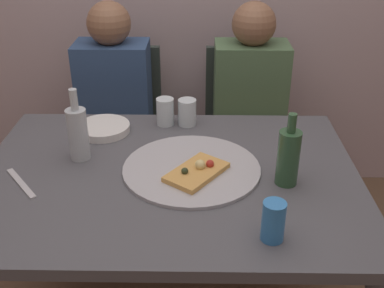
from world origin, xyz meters
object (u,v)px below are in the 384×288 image
pizza_tray (192,168)px  chair_right (246,124)px  plate_stack (103,128)px  tumbler_near (165,112)px  guest_in_beanie (250,114)px  wine_bottle (288,156)px  dining_table (169,192)px  soda_can (273,221)px  guest_in_sweater (113,113)px  beer_bottle (78,133)px  tumbler_far (187,112)px  pizza_slice_last (197,171)px  table_knife (21,183)px  chair_left (119,123)px

pizza_tray → chair_right: (0.28, 0.86, -0.24)m
plate_stack → tumbler_near: bearing=16.8°
guest_in_beanie → wine_bottle: bearing=92.8°
dining_table → soda_can: soda_can is taller
soda_can → chair_right: 1.27m
pizza_tray → guest_in_sweater: guest_in_sweater is taller
chair_right → guest_in_beanie: bearing=90.0°
beer_bottle → soda_can: 0.78m
tumbler_near → plate_stack: size_ratio=0.53×
tumbler_far → guest_in_sweater: 0.54m
tumbler_near → beer_bottle: bearing=-135.4°
pizza_slice_last → beer_bottle: size_ratio=0.94×
wine_bottle → beer_bottle: beer_bottle is taller
table_knife → guest_in_beanie: guest_in_beanie is taller
beer_bottle → chair_right: beer_bottle is taller
plate_stack → guest_in_sweater: size_ratio=0.18×
pizza_tray → wine_bottle: wine_bottle is taller
dining_table → chair_right: bearing=67.7°
plate_stack → guest_in_sweater: bearing=95.4°
soda_can → guest_in_sweater: size_ratio=0.10×
chair_left → guest_in_sweater: 0.20m
chair_left → guest_in_beanie: size_ratio=0.77×
wine_bottle → chair_right: size_ratio=0.28×
chair_left → guest_in_beanie: guest_in_beanie is taller
soda_can → tumbler_near: bearing=115.3°
pizza_slice_last → guest_in_beanie: (0.26, 0.76, -0.13)m
table_knife → chair_right: size_ratio=0.24×
tumbler_near → dining_table: bearing=-84.9°
guest_in_sweater → tumbler_near: bearing=130.1°
pizza_slice_last → guest_in_beanie: size_ratio=0.22×
tumbler_near → tumbler_far: (0.09, -0.00, -0.00)m
tumbler_near → tumbler_far: size_ratio=1.03×
pizza_slice_last → wine_bottle: wine_bottle is taller
dining_table → guest_in_beanie: guest_in_beanie is taller
pizza_slice_last → tumbler_near: 0.44m
soda_can → guest_in_beanie: guest_in_beanie is taller
plate_stack → chair_left: size_ratio=0.24×
dining_table → chair_right: (0.36, 0.88, -0.15)m
table_knife → chair_right: 1.31m
beer_bottle → guest_in_sweater: 0.66m
pizza_tray → plate_stack: plate_stack is taller
dining_table → guest_in_sweater: 0.80m
tumbler_near → pizza_slice_last: bearing=-71.9°
chair_right → guest_in_beanie: (0.00, -0.15, 0.13)m
chair_left → guest_in_beanie: bearing=167.5°
pizza_tray → chair_left: 0.98m
dining_table → guest_in_sweater: (-0.32, 0.73, -0.02)m
pizza_tray → table_knife: size_ratio=2.20×
dining_table → plate_stack: plate_stack is taller
pizza_slice_last → chair_left: size_ratio=0.28×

